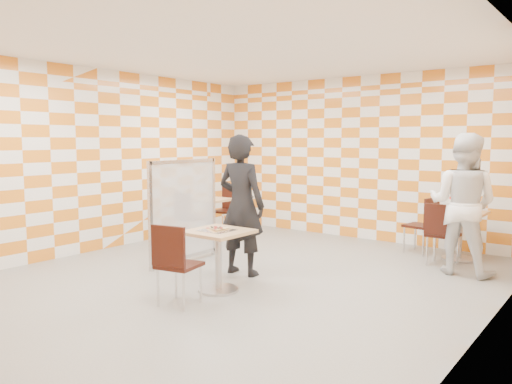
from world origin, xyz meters
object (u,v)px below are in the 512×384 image
main_table (218,250)px  chair_second_front (441,229)px  second_table (460,227)px  man_dark (241,205)px  man_white (463,204)px  empty_table (209,211)px  chair_main_front (174,259)px  chair_empty_far (228,206)px  soda_bottle (469,205)px  partition (184,210)px  chair_second_side (425,221)px  sport_bottle (450,204)px  chair_empty_near (187,214)px

main_table → chair_second_front: (1.79, 2.85, 0.04)m
second_table → man_dark: 3.45m
chair_second_front → man_white: size_ratio=0.48×
empty_table → chair_main_front: 3.85m
chair_empty_far → soda_bottle: bearing=7.4°
partition → man_dark: (1.10, 0.01, 0.16)m
chair_second_side → man_white: (0.78, -0.85, 0.42)m
second_table → sport_bottle: (-0.20, 0.15, 0.33)m
man_white → second_table: bearing=-71.3°
chair_main_front → man_white: (2.11, 3.37, 0.42)m
chair_second_front → man_dark: bearing=-134.7°
partition → chair_second_front: bearing=33.4°
partition → second_table: bearing=39.2°
man_dark → chair_second_side: bearing=-125.3°
empty_table → partition: partition is taller
second_table → chair_empty_far: (-4.24, -0.47, 0.04)m
main_table → man_white: 3.42m
chair_main_front → chair_second_front: size_ratio=1.00×
chair_second_front → man_white: man_white is taller
empty_table → man_white: bearing=3.9°
chair_main_front → chair_second_side: bearing=72.5°
chair_second_front → man_dark: man_dark is taller
main_table → man_dark: size_ratio=0.39×
chair_second_side → man_white: man_white is taller
chair_empty_near → main_table: bearing=-37.4°
main_table → chair_second_front: 3.36m
soda_bottle → man_white: bearing=-81.6°
second_table → chair_second_front: 0.59m
chair_second_side → empty_table: bearing=-162.5°
chair_empty_far → partition: 2.41m
chair_main_front → man_dark: man_dark is taller
empty_table → chair_second_side: (3.64, 1.15, 0.04)m
main_table → man_white: bearing=51.1°
chair_empty_far → empty_table: bearing=-85.4°
partition → soda_bottle: (3.35, 2.75, 0.06)m
second_table → empty_table: 4.33m
chair_second_front → man_white: (0.34, -0.21, 0.42)m
man_white → main_table: bearing=53.7°
main_table → chair_main_front: chair_main_front is taller
sport_bottle → man_dark: bearing=-125.0°
chair_second_front → man_dark: size_ratio=0.48×
main_table → empty_table: bearing=134.5°
chair_second_side → man_white: 1.23m
chair_empty_far → chair_empty_near: bearing=-86.0°
chair_second_side → partition: bearing=-134.9°
main_table → chair_main_front: bearing=-89.0°
second_table → chair_main_front: size_ratio=0.81×
chair_second_front → chair_empty_far: 4.14m
main_table → empty_table: 3.28m
empty_table → chair_empty_far: 0.62m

